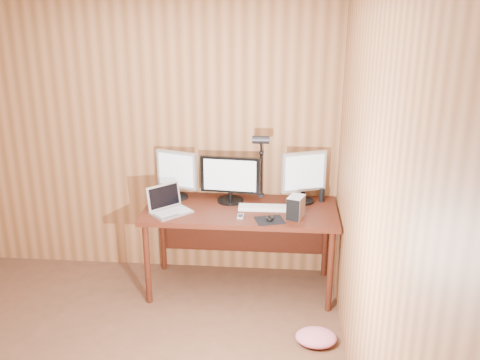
# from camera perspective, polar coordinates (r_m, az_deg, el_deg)

# --- Properties ---
(room_shell) EXTENTS (4.00, 4.00, 4.00)m
(room_shell) POSITION_cam_1_polar(r_m,az_deg,el_deg) (3.02, -20.60, -5.24)
(room_shell) COLOR brown
(room_shell) RESTS_ON ground
(desk) EXTENTS (1.60, 0.70, 0.75)m
(desk) POSITION_cam_1_polar(r_m,az_deg,el_deg) (4.56, 0.13, -4.15)
(desk) COLOR #42180D
(desk) RESTS_ON floor
(monitor_center) EXTENTS (0.51, 0.22, 0.40)m
(monitor_center) POSITION_cam_1_polar(r_m,az_deg,el_deg) (4.53, -1.05, 0.13)
(monitor_center) COLOR black
(monitor_center) RESTS_ON desk
(monitor_left) EXTENTS (0.36, 0.18, 0.42)m
(monitor_left) POSITION_cam_1_polar(r_m,az_deg,el_deg) (4.64, -6.75, 0.72)
(monitor_left) COLOR black
(monitor_left) RESTS_ON desk
(monitor_right) EXTENTS (0.38, 0.19, 0.44)m
(monitor_right) POSITION_cam_1_polar(r_m,az_deg,el_deg) (4.54, 6.83, 0.48)
(monitor_right) COLOR black
(monitor_right) RESTS_ON desk
(laptop) EXTENTS (0.38, 0.38, 0.22)m
(laptop) POSITION_cam_1_polar(r_m,az_deg,el_deg) (4.41, -7.69, -2.72)
(laptop) COLOR silver
(laptop) RESTS_ON desk
(keyboard) EXTENTS (0.46, 0.15, 0.02)m
(keyboard) POSITION_cam_1_polar(r_m,az_deg,el_deg) (4.45, 2.76, -2.95)
(keyboard) COLOR white
(keyboard) RESTS_ON desk
(mousepad) EXTENTS (0.26, 0.23, 0.00)m
(mousepad) POSITION_cam_1_polar(r_m,az_deg,el_deg) (4.23, 3.18, -4.31)
(mousepad) COLOR black
(mousepad) RESTS_ON desk
(mouse) EXTENTS (0.10, 0.12, 0.04)m
(mouse) POSITION_cam_1_polar(r_m,az_deg,el_deg) (4.22, 3.19, -4.06)
(mouse) COLOR black
(mouse) RESTS_ON mousepad
(hard_drive) EXTENTS (0.16, 0.19, 0.18)m
(hard_drive) POSITION_cam_1_polar(r_m,az_deg,el_deg) (4.27, 5.95, -2.89)
(hard_drive) COLOR silver
(hard_drive) RESTS_ON desk
(phone) EXTENTS (0.05, 0.10, 0.01)m
(phone) POSITION_cam_1_polar(r_m,az_deg,el_deg) (4.28, 0.05, -3.89)
(phone) COLOR silver
(phone) RESTS_ON desk
(speaker) EXTENTS (0.05, 0.05, 0.11)m
(speaker) POSITION_cam_1_polar(r_m,az_deg,el_deg) (4.64, 8.70, -1.61)
(speaker) COLOR black
(speaker) RESTS_ON desk
(desk_lamp) EXTENTS (0.14, 0.20, 0.62)m
(desk_lamp) POSITION_cam_1_polar(r_m,az_deg,el_deg) (4.53, 2.25, 2.49)
(desk_lamp) COLOR black
(desk_lamp) RESTS_ON desk
(fabric_pile) EXTENTS (0.34, 0.29, 0.10)m
(fabric_pile) POSITION_cam_1_polar(r_m,az_deg,el_deg) (4.13, 8.12, -16.29)
(fabric_pile) COLOR #D7687D
(fabric_pile) RESTS_ON floor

